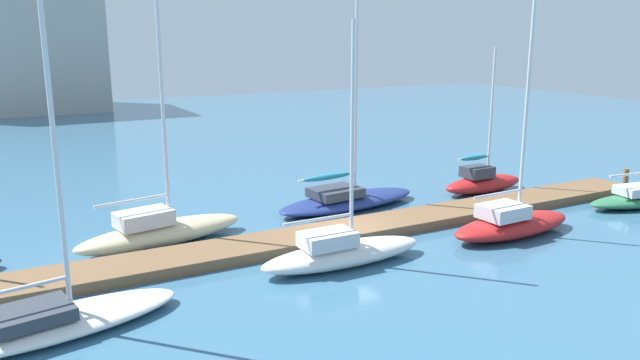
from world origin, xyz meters
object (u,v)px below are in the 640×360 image
object	(u,v)px
sailboat_3	(341,251)
sailboat_6	(483,181)
sailboat_5	(511,222)
sailboat_4	(346,197)
sailboat_1	(56,318)
sailboat_2	(160,230)
harbor_building_distant	(21,42)

from	to	relation	value
sailboat_3	sailboat_6	bearing A→B (deg)	25.18
sailboat_5	sailboat_4	bearing A→B (deg)	117.31
sailboat_1	sailboat_6	distance (m)	22.55
sailboat_6	sailboat_5	bearing A→B (deg)	-125.36
sailboat_1	sailboat_5	world-z (taller)	sailboat_1
sailboat_2	sailboat_6	xyz separation A→B (m)	(17.15, 0.23, -0.00)
sailboat_6	harbor_building_distant	world-z (taller)	harbor_building_distant
sailboat_1	sailboat_3	world-z (taller)	sailboat_1
sailboat_6	harbor_building_distant	xyz separation A→B (m)	(-18.43, 51.03, 6.66)
sailboat_2	harbor_building_distant	bearing A→B (deg)	81.21
sailboat_1	sailboat_3	bearing A→B (deg)	-6.13
sailboat_1	sailboat_5	distance (m)	17.61
sailboat_3	sailboat_5	distance (m)	7.93
sailboat_1	sailboat_4	world-z (taller)	sailboat_4
sailboat_2	sailboat_4	size ratio (longest dim) A/B	0.75
sailboat_3	harbor_building_distant	distance (m)	57.43
sailboat_1	sailboat_3	distance (m)	9.71
sailboat_2	harbor_building_distant	xyz separation A→B (m)	(-1.28, 51.26, 6.66)
sailboat_6	harbor_building_distant	bearing A→B (deg)	108.12
sailboat_3	sailboat_5	size ratio (longest dim) A/B	0.90
sailboat_2	sailboat_6	bearing A→B (deg)	-9.47
sailboat_1	harbor_building_distant	world-z (taller)	harbor_building_distant
sailboat_3	sailboat_6	size ratio (longest dim) A/B	1.15
sailboat_4	sailboat_5	bearing A→B (deg)	-66.27
sailboat_4	sailboat_2	bearing A→B (deg)	-179.43
sailboat_1	sailboat_5	bearing A→B (deg)	-9.40
sailboat_5	sailboat_1	bearing A→B (deg)	178.72
sailboat_3	sailboat_6	world-z (taller)	sailboat_3
sailboat_3	sailboat_4	world-z (taller)	sailboat_4
sailboat_3	sailboat_5	bearing A→B (deg)	-3.18
sailboat_5	sailboat_6	xyz separation A→B (m)	(4.03, 6.06, 0.03)
sailboat_1	sailboat_4	bearing A→B (deg)	17.14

